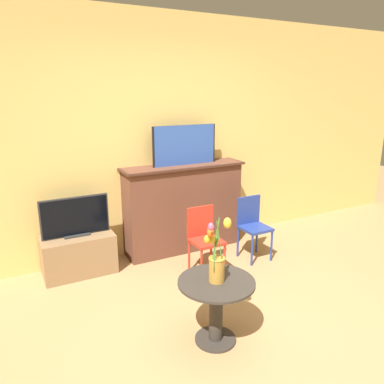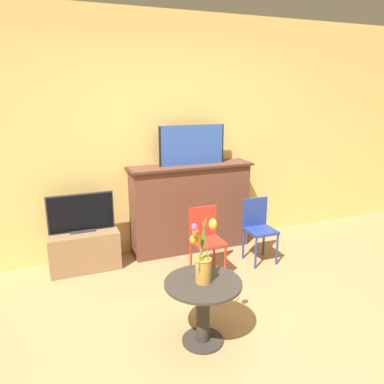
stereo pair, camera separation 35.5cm
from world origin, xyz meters
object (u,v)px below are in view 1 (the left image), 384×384
object	(u,v)px
chair_blue	(252,223)
vase_tulips	(216,259)
chair_red	(204,236)
tv_monitor	(75,217)
painting	(185,145)

from	to	relation	value
chair_blue	vase_tulips	bearing A→B (deg)	-136.44
chair_red	chair_blue	bearing A→B (deg)	6.37
chair_red	vase_tulips	size ratio (longest dim) A/B	1.40
tv_monitor	chair_blue	world-z (taller)	tv_monitor
chair_blue	vase_tulips	distance (m)	1.62
painting	vase_tulips	bearing A→B (deg)	-109.53
painting	chair_red	size ratio (longest dim) A/B	1.11
tv_monitor	vase_tulips	bearing A→B (deg)	-67.25
chair_blue	chair_red	bearing A→B (deg)	-173.63
tv_monitor	chair_red	bearing A→B (deg)	-27.57
tv_monitor	chair_red	size ratio (longest dim) A/B	0.97
chair_red	chair_blue	size ratio (longest dim) A/B	1.00
chair_blue	vase_tulips	size ratio (longest dim) A/B	1.40
painting	chair_blue	size ratio (longest dim) A/B	1.11
tv_monitor	chair_blue	distance (m)	1.93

